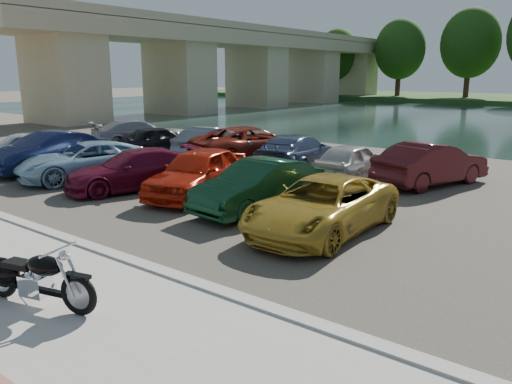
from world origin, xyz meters
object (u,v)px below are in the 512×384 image
motorcycle (28,277)px  car_1 (48,152)px  car_2 (87,161)px  car_0 (21,148)px

motorcycle → car_1: bearing=133.4°
motorcycle → car_2: bearing=125.9°
car_2 → motorcycle: bearing=-20.7°
car_0 → car_2: 4.96m
car_0 → car_2: car_0 is taller
car_1 → motorcycle: bearing=-33.3°
car_0 → motorcycle: bearing=-8.4°
car_2 → car_1: bearing=-161.5°
car_1 → car_2: bearing=-1.6°
car_0 → car_1: car_1 is taller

